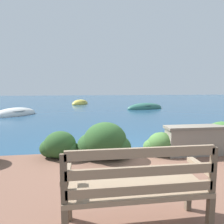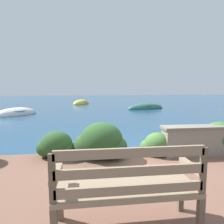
{
  "view_description": "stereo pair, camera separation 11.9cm",
  "coord_description": "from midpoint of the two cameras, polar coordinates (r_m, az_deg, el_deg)",
  "views": [
    {
      "loc": [
        -1.11,
        -4.43,
        1.68
      ],
      "look_at": [
        0.43,
        6.81,
        0.29
      ],
      "focal_mm": 32.0,
      "sensor_mm": 36.0,
      "label": 1
    },
    {
      "loc": [
        -0.99,
        -4.45,
        1.68
      ],
      "look_at": [
        0.43,
        6.81,
        0.29
      ],
      "focal_mm": 32.0,
      "sensor_mm": 36.0,
      "label": 2
    }
  ],
  "objects": [
    {
      "name": "park_bench",
      "position": [
        2.13,
        5.6,
        -20.27
      ],
      "size": [
        1.47,
        0.48,
        0.93
      ],
      "rotation": [
        0.0,
        0.0,
        0.1
      ],
      "color": "brown",
      "rests_on": "patio_terrace"
    },
    {
      "name": "rowboat_mid",
      "position": [
        15.99,
        9.22,
        1.11
      ],
      "size": [
        3.31,
        1.91,
        0.83
      ],
      "rotation": [
        0.0,
        0.0,
        0.31
      ],
      "color": "#336B5B",
      "rests_on": "ground_plane"
    },
    {
      "name": "hedge_clump_centre",
      "position": [
        4.18,
        -3.01,
        -8.75
      ],
      "size": [
        1.11,
        0.8,
        0.76
      ],
      "color": "#284C23",
      "rests_on": "patio_terrace"
    },
    {
      "name": "ground_plane",
      "position": [
        4.86,
        5.29,
        -13.26
      ],
      "size": [
        80.0,
        80.0,
        0.0
      ],
      "color": "navy"
    },
    {
      "name": "stone_wall",
      "position": [
        4.77,
        23.04,
        -7.37
      ],
      "size": [
        1.53,
        0.39,
        0.64
      ],
      "color": "gray",
      "rests_on": "patio_terrace"
    },
    {
      "name": "hedge_clump_far_right",
      "position": [
        5.25,
        28.26,
        -6.64
      ],
      "size": [
        1.01,
        0.73,
        0.69
      ],
      "color": "#38662D",
      "rests_on": "patio_terrace"
    },
    {
      "name": "hedge_clump_left",
      "position": [
        4.39,
        -15.53,
        -9.39
      ],
      "size": [
        0.82,
        0.59,
        0.56
      ],
      "color": "#284C23",
      "rests_on": "patio_terrace"
    },
    {
      "name": "hedge_clump_right",
      "position": [
        4.51,
        12.94,
        -9.21
      ],
      "size": [
        0.73,
        0.53,
        0.5
      ],
      "color": "#426B33",
      "rests_on": "patio_terrace"
    },
    {
      "name": "rowboat_far",
      "position": [
        20.51,
        -9.26,
        2.4
      ],
      "size": [
        2.14,
        2.6,
        0.84
      ],
      "rotation": [
        0.0,
        0.0,
        1.04
      ],
      "color": "#DBC64C",
      "rests_on": "ground_plane"
    },
    {
      "name": "rowboat_nearest",
      "position": [
        13.56,
        -26.12,
        -0.55
      ],
      "size": [
        2.66,
        2.77,
        0.81
      ],
      "rotation": [
        0.0,
        0.0,
        3.98
      ],
      "color": "silver",
      "rests_on": "ground_plane"
    }
  ]
}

